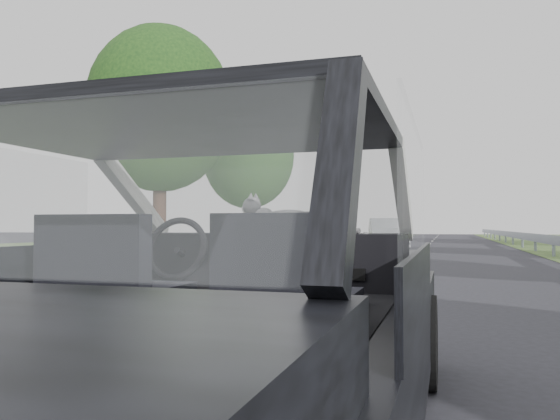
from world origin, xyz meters
The scene contains 9 objects.
subject_car centered at (0.00, 0.00, 0.72)m, with size 1.80×4.00×1.45m, color black.
dashboard centered at (0.00, 0.62, 0.85)m, with size 1.58×0.45×0.30m, color black.
driver_seat centered at (-0.40, -0.29, 0.88)m, with size 0.50×0.72×0.42m, color black.
passenger_seat centered at (0.40, -0.29, 0.88)m, with size 0.50×0.72×0.42m, color black.
steering_wheel centered at (-0.40, 0.33, 0.92)m, with size 0.36×0.36×0.04m, color black.
cat centered at (0.14, 0.63, 1.08)m, with size 0.52×0.16×0.23m, color gray.
other_car centered at (-1.43, 21.01, 0.69)m, with size 1.65×4.18×1.37m, color #A6AAB0.
tree_5 centered at (-10.25, 17.50, 4.51)m, with size 5.95×5.95×9.01m, color #153314, non-canonical shape.
tree_6 centered at (-8.86, 24.15, 3.59)m, with size 4.74×4.74×7.18m, color #153314, non-canonical shape.
Camera 1 is at (1.00, -2.32, 1.04)m, focal length 35.00 mm.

